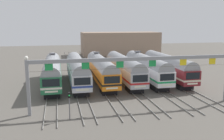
{
  "coord_description": "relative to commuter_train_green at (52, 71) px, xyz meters",
  "views": [
    {
      "loc": [
        -9.33,
        -42.18,
        10.56
      ],
      "look_at": [
        0.12,
        1.15,
        2.14
      ],
      "focal_mm": 39.71,
      "sensor_mm": 36.0,
      "label": 1
    }
  ],
  "objects": [
    {
      "name": "maintenance_building",
      "position": [
        21.71,
        39.37,
        1.09
      ],
      "size": [
        25.73,
        10.0,
        7.56
      ],
      "primitive_type": "cube",
      "color": "gray",
      "rests_on": "ground"
    },
    {
      "name": "commuter_train_white",
      "position": [
        16.73,
        0.0,
        0.0
      ],
      "size": [
        2.88,
        18.06,
        5.05
      ],
      "color": "white",
      "rests_on": "ground"
    },
    {
      "name": "ground_plane",
      "position": [
        10.46,
        0.0,
        -2.69
      ],
      "size": [
        160.0,
        160.0,
        0.0
      ],
      "primitive_type": "plane",
      "color": "#5B564F"
    },
    {
      "name": "commuter_train_silver",
      "position": [
        4.18,
        -0.0,
        -0.0
      ],
      "size": [
        2.88,
        18.06,
        4.77
      ],
      "color": "silver",
      "rests_on": "ground"
    },
    {
      "name": "commuter_train_maroon",
      "position": [
        20.91,
        -0.0,
        -0.0
      ],
      "size": [
        2.88,
        18.06,
        4.77
      ],
      "color": "maroon",
      "rests_on": "ground"
    },
    {
      "name": "track_bed",
      "position": [
        10.46,
        17.0,
        -2.61
      ],
      "size": [
        22.42,
        70.0,
        0.15
      ],
      "color": "gray",
      "rests_on": "ground"
    },
    {
      "name": "commuter_train_stainless",
      "position": [
        12.55,
        -0.0,
        -0.0
      ],
      "size": [
        2.88,
        18.06,
        4.77
      ],
      "color": "#B2B5BA",
      "rests_on": "ground"
    },
    {
      "name": "yard_signal_mast",
      "position": [
        2.09,
        -15.63,
        -0.51
      ],
      "size": [
        0.28,
        0.35,
        3.13
      ],
      "color": "#59595E",
      "rests_on": "ground"
    },
    {
      "name": "catenary_gantry",
      "position": [
        10.46,
        -13.5,
        2.67
      ],
      "size": [
        26.15,
        0.44,
        6.97
      ],
      "color": "gray",
      "rests_on": "ground"
    },
    {
      "name": "commuter_train_orange",
      "position": [
        8.37,
        0.0,
        0.0
      ],
      "size": [
        2.88,
        18.06,
        5.05
      ],
      "color": "orange",
      "rests_on": "ground"
    },
    {
      "name": "commuter_train_green",
      "position": [
        0.0,
        0.0,
        0.0
      ],
      "size": [
        2.88,
        18.06,
        5.05
      ],
      "color": "#236B42",
      "rests_on": "ground"
    }
  ]
}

